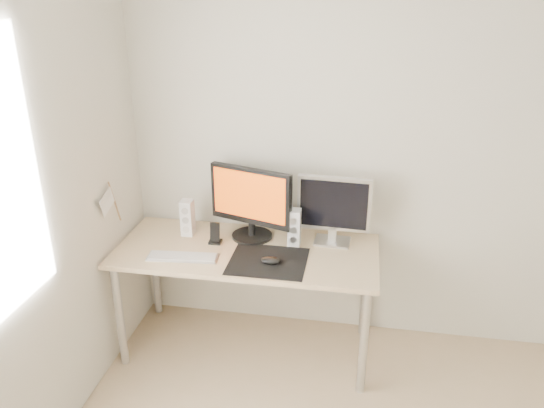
{
  "coord_description": "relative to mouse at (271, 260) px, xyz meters",
  "views": [
    {
      "loc": [
        -0.28,
        -1.44,
        2.24
      ],
      "look_at": [
        -0.78,
        1.45,
        1.01
      ],
      "focal_mm": 35.0,
      "sensor_mm": 36.0,
      "label": 1
    }
  ],
  "objects": [
    {
      "name": "mousepad",
      "position": [
        -0.02,
        0.03,
        -0.02
      ],
      "size": [
        0.45,
        0.4,
        0.0
      ],
      "primitive_type": "cube",
      "color": "black",
      "rests_on": "desk"
    },
    {
      "name": "speaker_right",
      "position": [
        0.1,
        0.27,
        0.09
      ],
      "size": [
        0.07,
        0.09,
        0.23
      ],
      "color": "white",
      "rests_on": "desk"
    },
    {
      "name": "mouse",
      "position": [
        0.0,
        0.0,
        0.0
      ],
      "size": [
        0.12,
        0.07,
        0.04
      ],
      "primitive_type": "ellipsoid",
      "color": "black",
      "rests_on": "mousepad"
    },
    {
      "name": "pennant",
      "position": [
        -0.97,
        0.02,
        0.29
      ],
      "size": [
        0.01,
        0.23,
        0.29
      ],
      "color": "#A57F54",
      "rests_on": "wall_left"
    },
    {
      "name": "wall_back",
      "position": [
        0.75,
        0.53,
        0.5
      ],
      "size": [
        3.5,
        0.0,
        3.5
      ],
      "primitive_type": "plane",
      "rotation": [
        1.57,
        0.0,
        0.0
      ],
      "color": "silver",
      "rests_on": "ground"
    },
    {
      "name": "desk",
      "position": [
        -0.18,
        0.16,
        -0.1
      ],
      "size": [
        1.6,
        0.7,
        0.73
      ],
      "color": "#D1B587",
      "rests_on": "ground"
    },
    {
      "name": "main_monitor",
      "position": [
        -0.18,
        0.32,
        0.23
      ],
      "size": [
        0.54,
        0.33,
        0.47
      ],
      "color": "black",
      "rests_on": "desk"
    },
    {
      "name": "second_monitor",
      "position": [
        0.33,
        0.34,
        0.22
      ],
      "size": [
        0.45,
        0.17,
        0.43
      ],
      "color": "silver",
      "rests_on": "desk"
    },
    {
      "name": "speaker_left",
      "position": [
        -0.59,
        0.3,
        0.09
      ],
      "size": [
        0.07,
        0.09,
        0.23
      ],
      "color": "white",
      "rests_on": "desk"
    },
    {
      "name": "phone_dock",
      "position": [
        -0.39,
        0.21,
        0.02
      ],
      "size": [
        0.08,
        0.07,
        0.14
      ],
      "color": "black",
      "rests_on": "desk"
    },
    {
      "name": "keyboard",
      "position": [
        -0.53,
        -0.02,
        -0.02
      ],
      "size": [
        0.43,
        0.16,
        0.02
      ],
      "color": "#AEAEB0",
      "rests_on": "desk"
    }
  ]
}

